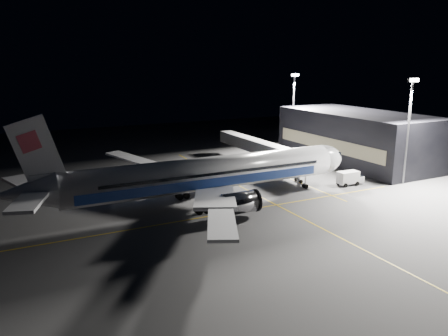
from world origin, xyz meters
TOP-DOWN VIEW (x-y plane):
  - ground at (0.00, 0.00)m, footprint 200.00×200.00m
  - guide_line_main at (10.00, 0.00)m, footprint 0.25×80.00m
  - guide_line_cross at (0.00, -6.00)m, footprint 70.00×0.25m
  - guide_line_side at (22.00, 10.00)m, footprint 0.25×40.00m
  - airliner at (-1.08, 0.00)m, footprint 61.48×54.22m
  - terminal at (45.98, 14.00)m, footprint 18.12×40.00m
  - jet_bridge at (22.00, 18.06)m, footprint 3.60×34.40m
  - floodlight_mast_north at (40.00, 31.99)m, footprint 2.40×0.68m
  - floodlight_mast_south at (40.00, -6.01)m, footprint 2.40×0.67m
  - service_truck at (29.81, -2.01)m, footprint 5.50×2.53m
  - baggage_tug at (-11.79, 19.40)m, footprint 2.53×2.17m
  - safety_cone_a at (6.00, 6.22)m, footprint 0.44×0.44m
  - safety_cone_b at (6.00, 4.00)m, footprint 0.39×0.39m
  - safety_cone_c at (1.27, 4.00)m, footprint 0.45×0.45m

SIDE VIEW (x-z plane):
  - ground at x=0.00m, z-range 0.00..0.00m
  - guide_line_main at x=10.00m, z-range 0.00..0.01m
  - guide_line_cross at x=0.00m, z-range 0.00..0.01m
  - guide_line_side at x=22.00m, z-range 0.00..0.01m
  - safety_cone_b at x=6.00m, z-range 0.00..0.59m
  - safety_cone_a at x=6.00m, z-range 0.00..0.66m
  - safety_cone_c at x=1.27m, z-range 0.00..0.67m
  - baggage_tug at x=-11.79m, z-range -0.06..1.58m
  - service_truck at x=29.81m, z-range 0.10..2.88m
  - jet_bridge at x=22.00m, z-range 1.43..7.73m
  - airliner at x=-1.08m, z-range -3.16..13.48m
  - terminal at x=45.98m, z-range 0.00..12.00m
  - floodlight_mast_north at x=40.00m, z-range 2.02..22.72m
  - floodlight_mast_south at x=40.00m, z-range 2.02..22.72m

